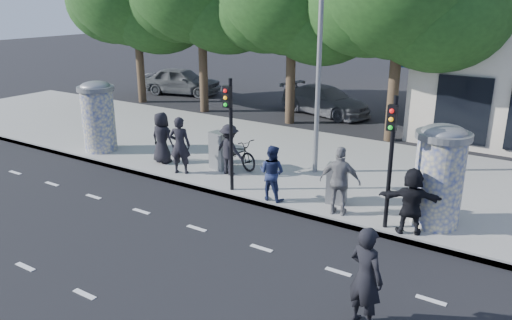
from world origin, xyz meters
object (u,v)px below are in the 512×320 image
Objects in this scene: ad_column_right at (439,174)px; car_right at (325,100)px; ped_f at (411,201)px; street_lamp at (319,30)px; traffic_pole_far at (391,150)px; ped_d at (229,150)px; bicycle at (236,152)px; cabinet_right at (337,184)px; traffic_pole_near at (230,124)px; car_left at (181,81)px; cabinet_left at (220,151)px; ped_e at (340,181)px; ped_a at (162,138)px; ad_column_left at (98,115)px; ped_b at (180,145)px; ped_c at (272,173)px; man_road at (366,277)px.

ad_column_right reaches higher than car_right.
street_lamp is at bearing -55.48° from ped_f.
ped_f is (0.60, 0.06, -1.23)m from traffic_pole_far.
ad_column_right is at bearing -174.66° from ped_d.
bicycle is 4.34m from cabinet_right.
traffic_pole_near is at bearing -133.89° from bicycle.
cabinet_left is at bearing -147.49° from car_left.
bicycle is at bearing -30.04° from ped_e.
traffic_pole_far is at bearing 173.85° from ped_a.
ped_b is at bearing -4.43° from ad_column_left.
ped_c is at bearing 179.04° from traffic_pole_far.
ad_column_right reaches higher than ped_b.
ped_e is (-1.34, 0.16, -1.13)m from traffic_pole_far.
traffic_pole_far is 6.40m from bicycle.
bicycle is at bearing -157.70° from ped_a.
car_left is (-13.46, 11.66, -0.14)m from ped_c.
ped_d is 0.68m from cabinet_left.
car_left is at bearing 145.18° from traffic_pole_far.
ped_a is at bearing 174.04° from traffic_pole_far.
street_lamp is at bearing 117.12° from cabinet_right.
street_lamp reaches higher than cabinet_left.
ped_e is (3.46, 0.16, -1.13)m from traffic_pole_near.
ped_a reaches higher than bicycle.
traffic_pole_near is 2.69m from bicycle.
ped_f reaches higher than cabinet_left.
cabinet_left is at bearing 7.96° from ad_column_left.
car_left is at bearing -42.11° from ped_c.
traffic_pole_far is 2.00× the size of ped_f.
ped_d reaches higher than bicycle.
cabinet_left is at bearing -16.37° from man_road.
car_right is at bearing 113.01° from street_lamp.
ad_column_left is 9.73m from cabinet_right.
man_road reaches higher than bicycle.
car_left is at bearing 131.21° from cabinet_right.
traffic_pole_near is at bearing -6.65° from ped_e.
street_lamp reaches higher than bicycle.
ped_e is 19.35m from car_left.
ped_c reaches higher than car_left.
ad_column_right is 1.38× the size of ped_b.
ped_b is at bearing -152.59° from car_left.
traffic_pole_far is at bearing 152.99° from ped_b.
traffic_pole_far reaches higher than ped_e.
ped_a is at bearing 166.56° from cabinet_right.
traffic_pole_far is 2.09× the size of ped_c.
car_right is (1.29, 10.63, -0.34)m from ped_a.
ped_e is at bearing -3.12° from ad_column_left.
ped_c is at bearing -4.64° from ad_column_left.
car_left reaches higher than bicycle.
traffic_pole_near is 3.65m from ped_e.
ped_c is (-3.39, 0.06, -1.27)m from traffic_pole_far.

